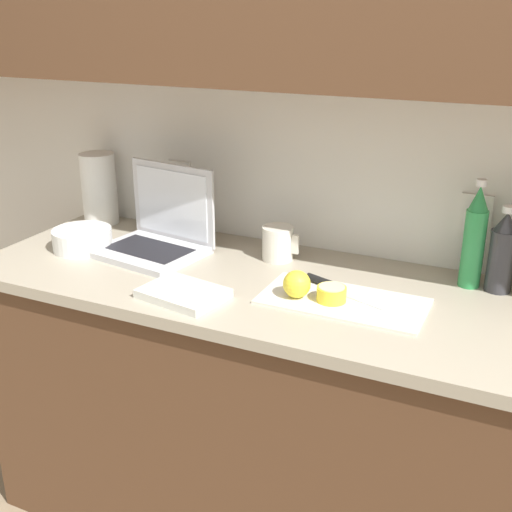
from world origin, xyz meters
name	(u,v)px	position (x,y,z in m)	size (l,w,h in m)	color
wall_back	(420,35)	(0.00, 0.25, 1.56)	(5.20, 0.38, 2.60)	white
counter_unit	(375,438)	(0.02, 0.00, 0.45)	(2.44, 0.65, 0.89)	brown
laptop	(159,232)	(-0.75, 0.09, 0.95)	(0.36, 0.31, 0.27)	silver
cutting_board	(343,301)	(-0.08, -0.04, 0.89)	(0.44, 0.22, 0.01)	silver
knife	(332,286)	(-0.13, 0.02, 0.90)	(0.26, 0.12, 0.02)	silver
lemon_half_cut	(332,294)	(-0.11, -0.06, 0.92)	(0.08, 0.08, 0.04)	yellow
lemon_whole_beside	(297,284)	(-0.20, -0.08, 0.93)	(0.08, 0.08, 0.08)	yellow
bottle_oil_tall	(502,253)	(0.28, 0.22, 1.00)	(0.07, 0.07, 0.24)	#333338
bottle_water_clear	(474,238)	(0.21, 0.22, 1.03)	(0.06, 0.06, 0.31)	#2D934C
measuring_cup	(278,243)	(-0.37, 0.18, 0.94)	(0.12, 0.10, 0.11)	silver
bowl_white	(82,239)	(-0.98, -0.01, 0.92)	(0.19, 0.19, 0.07)	white
paper_towel_roll	(99,189)	(-1.10, 0.24, 1.02)	(0.12, 0.12, 0.26)	white
dish_towel	(183,293)	(-0.49, -0.19, 0.90)	(0.22, 0.16, 0.02)	silver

